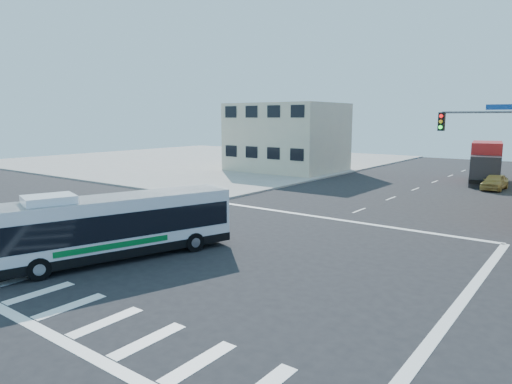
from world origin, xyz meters
The scene contains 7 objects.
ground centered at (0.00, 0.00, 0.00)m, with size 120.00×120.00×0.00m, color black.
sidewalk_nw centered at (-35.00, 35.00, 0.07)m, with size 50.00×50.00×0.15m, color gray.
building_west centered at (-17.02, 29.98, 4.01)m, with size 12.06×10.06×8.00m.
signal_mast_ne centered at (9.08, 10.62, 4.98)m, with size 7.91×1.13×8.07m.
transit_bus centered at (-4.23, -3.78, 1.54)m, with size 5.45×10.85×3.16m.
box_truck centered at (4.13, 33.08, 1.92)m, with size 3.99×9.11×3.96m.
parked_car centered at (5.70, 28.92, 0.71)m, with size 1.69×4.19×1.43m, color tan.
Camera 1 is at (12.77, -15.90, 6.29)m, focal length 32.00 mm.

